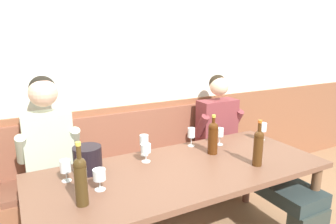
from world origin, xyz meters
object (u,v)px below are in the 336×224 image
at_px(wine_glass_center_front, 262,128).
at_px(person_right_seat, 57,179).
at_px(wine_glass_mid_left, 191,134).
at_px(wine_bottle_amber_mid, 258,146).
at_px(wine_glass_by_bottle, 99,175).
at_px(wine_bottle_green_tall, 81,179).
at_px(wine_glass_left_end, 144,141).
at_px(wall_bench, 142,182).
at_px(wine_glass_mid_right, 146,149).
at_px(dining_table, 182,178).
at_px(ice_bucket, 88,159).
at_px(person_left_seat, 242,151).
at_px(wine_bottle_clear_water, 213,137).
at_px(wine_glass_center_rear, 220,133).
at_px(wine_glass_near_bucket, 66,167).

bearing_deg(wine_glass_center_front, person_right_seat, 174.02).
bearing_deg(wine_glass_mid_left, wine_bottle_amber_mid, -69.22).
distance_m(wine_glass_center_front, wine_glass_by_bottle, 1.56).
height_order(wine_bottle_green_tall, wine_glass_left_end, wine_bottle_green_tall).
height_order(person_right_seat, wine_glass_mid_left, person_right_seat).
relative_size(wine_bottle_amber_mid, wine_glass_center_front, 2.17).
distance_m(wall_bench, wine_glass_mid_right, 0.77).
distance_m(person_right_seat, wine_glass_left_end, 0.69).
bearing_deg(wine_glass_left_end, dining_table, -68.33).
bearing_deg(wine_glass_center_front, wall_bench, 149.80).
xyz_separation_m(wall_bench, wine_glass_by_bottle, (-0.60, -0.77, 0.54)).
distance_m(person_right_seat, ice_bucket, 0.28).
bearing_deg(person_left_seat, wine_bottle_clear_water, -158.80).
distance_m(person_right_seat, wine_glass_center_rear, 1.35).
relative_size(wine_bottle_green_tall, wine_glass_mid_left, 2.31).
xyz_separation_m(person_right_seat, wine_glass_by_bottle, (0.20, -0.40, 0.16)).
distance_m(person_left_seat, wine_glass_left_end, 1.02).
distance_m(dining_table, person_right_seat, 0.88).
relative_size(wine_glass_near_bucket, wine_glass_mid_right, 1.04).
bearing_deg(wine_glass_by_bottle, ice_bucket, 90.19).
height_order(person_right_seat, wine_bottle_green_tall, person_right_seat).
bearing_deg(wine_bottle_green_tall, ice_bucket, 72.06).
bearing_deg(dining_table, wine_glass_mid_right, 128.28).
distance_m(person_left_seat, wine_glass_near_bucket, 1.63).
distance_m(wine_bottle_amber_mid, wine_bottle_green_tall, 1.25).
bearing_deg(wine_glass_center_rear, person_left_seat, 9.45).
height_order(wall_bench, wine_glass_mid_right, wall_bench).
bearing_deg(wine_bottle_clear_water, wine_glass_mid_left, 105.13).
relative_size(wine_bottle_green_tall, wine_glass_near_bucket, 2.55).
xyz_separation_m(person_right_seat, wine_glass_center_rear, (1.34, -0.11, 0.17)).
relative_size(person_right_seat, wine_bottle_clear_water, 4.23).
relative_size(person_left_seat, ice_bucket, 6.85).
distance_m(dining_table, wine_bottle_green_tall, 0.79).
relative_size(wine_glass_left_end, wine_glass_center_rear, 1.12).
xyz_separation_m(person_left_seat, wine_bottle_amber_mid, (-0.34, -0.53, 0.28)).
xyz_separation_m(ice_bucket, wine_glass_mid_left, (0.90, 0.09, 0.02)).
height_order(person_right_seat, wine_glass_center_rear, person_right_seat).
distance_m(wine_glass_by_bottle, wine_glass_left_end, 0.60).
relative_size(ice_bucket, wine_glass_by_bottle, 1.44).
bearing_deg(wine_glass_mid_left, wine_glass_near_bucket, -171.05).
xyz_separation_m(dining_table, wine_bottle_green_tall, (-0.74, -0.15, 0.23)).
height_order(wine_glass_near_bucket, wine_glass_mid_right, wine_glass_near_bucket).
relative_size(wine_bottle_clear_water, wine_glass_by_bottle, 2.36).
height_order(wall_bench, wine_glass_center_front, wall_bench).
relative_size(wine_bottle_amber_mid, wine_glass_mid_left, 2.13).
height_order(person_left_seat, wine_bottle_clear_water, person_left_seat).
relative_size(ice_bucket, wine_bottle_amber_mid, 0.57).
bearing_deg(wine_bottle_clear_water, wine_glass_left_end, 155.76).
xyz_separation_m(person_left_seat, ice_bucket, (-1.45, -0.06, 0.22)).
bearing_deg(wall_bench, dining_table, -90.00).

